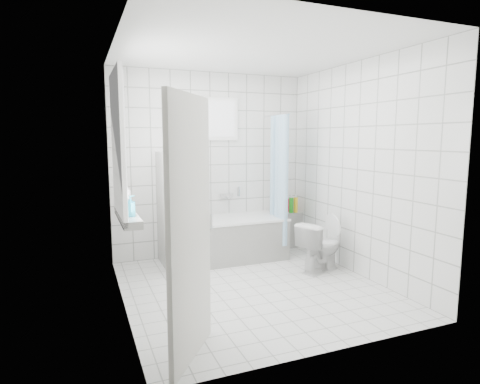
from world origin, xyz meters
name	(u,v)px	position (x,y,z in m)	size (l,w,h in m)	color
ground	(252,287)	(0.00, 0.00, 0.00)	(3.00, 3.00, 0.00)	white
ceiling	(253,50)	(0.00, 0.00, 2.60)	(3.00, 3.00, 0.00)	white
wall_back	(211,165)	(0.00, 1.50, 1.30)	(2.80, 0.02, 2.60)	white
wall_front	(333,190)	(0.00, -1.50, 1.30)	(2.80, 0.02, 2.60)	white
wall_left	(120,178)	(-1.40, 0.00, 1.30)	(0.02, 3.00, 2.60)	white
wall_right	(357,170)	(1.40, 0.00, 1.30)	(0.02, 3.00, 2.60)	white
window_left	(120,146)	(-1.35, 0.30, 1.60)	(0.01, 0.90, 1.40)	white
window_back	(218,119)	(0.10, 1.46, 1.95)	(0.50, 0.01, 0.50)	white
window_sill	(128,217)	(-1.31, 0.30, 0.86)	(0.18, 1.02, 0.08)	white
door	(190,231)	(-1.02, -1.16, 1.00)	(0.04, 0.80, 2.00)	silver
bathtub	(228,238)	(0.13, 1.13, 0.29)	(1.56, 0.77, 0.58)	white
partition_wall	(168,211)	(-0.71, 1.07, 0.75)	(0.15, 0.85, 1.50)	white
tiled_ledge	(290,229)	(1.25, 1.38, 0.28)	(0.40, 0.24, 0.55)	white
toilet	(320,246)	(1.03, 0.20, 0.32)	(0.36, 0.63, 0.64)	white
curtain_rod	(277,115)	(0.85, 1.10, 2.00)	(0.02, 0.02, 0.80)	silver
shower_curtain	(280,180)	(0.85, 0.97, 1.10)	(0.14, 0.48, 1.78)	#4595CC
tub_faucet	(227,195)	(0.23, 1.46, 0.85)	(0.18, 0.06, 0.06)	silver
sill_bottles	(128,201)	(-1.30, 0.30, 1.02)	(0.17, 0.46, 0.31)	#32C3E5
ledge_bottles	(292,205)	(1.24, 1.32, 0.66)	(0.14, 0.16, 0.24)	red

